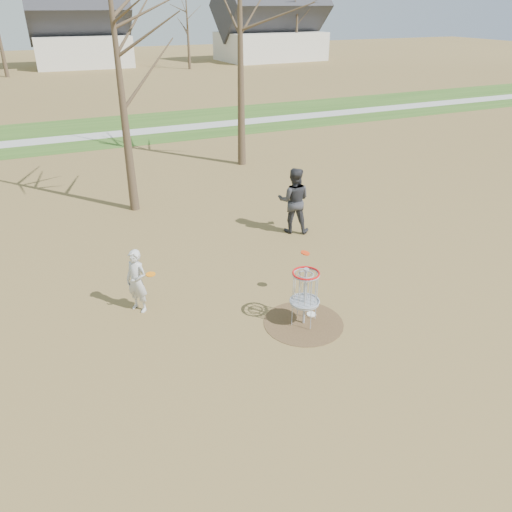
{
  "coord_description": "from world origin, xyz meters",
  "views": [
    {
      "loc": [
        -4.77,
        -8.06,
        6.44
      ],
      "look_at": [
        -0.5,
        1.5,
        1.1
      ],
      "focal_mm": 35.0,
      "sensor_mm": 36.0,
      "label": 1
    }
  ],
  "objects_px": {
    "player_throwing": "(294,201)",
    "player_standing": "(137,281)",
    "disc_grounded": "(311,314)",
    "disc_golf_basket": "(305,288)"
  },
  "relations": [
    {
      "from": "player_throwing",
      "to": "player_standing",
      "type": "bearing_deg",
      "value": 54.85
    },
    {
      "from": "player_standing",
      "to": "disc_grounded",
      "type": "bearing_deg",
      "value": 25.99
    },
    {
      "from": "player_throwing",
      "to": "disc_golf_basket",
      "type": "distance_m",
      "value": 5.06
    },
    {
      "from": "disc_golf_basket",
      "to": "player_standing",
      "type": "bearing_deg",
      "value": 147.52
    },
    {
      "from": "player_standing",
      "to": "player_throwing",
      "type": "height_order",
      "value": "player_throwing"
    },
    {
      "from": "disc_grounded",
      "to": "disc_golf_basket",
      "type": "xyz_separation_m",
      "value": [
        -0.32,
        -0.21,
        0.89
      ]
    },
    {
      "from": "player_throwing",
      "to": "disc_grounded",
      "type": "xyz_separation_m",
      "value": [
        -1.82,
        -4.37,
        -1.0
      ]
    },
    {
      "from": "disc_grounded",
      "to": "player_throwing",
      "type": "bearing_deg",
      "value": 67.37
    },
    {
      "from": "player_throwing",
      "to": "disc_grounded",
      "type": "distance_m",
      "value": 4.84
    },
    {
      "from": "player_throwing",
      "to": "disc_grounded",
      "type": "relative_size",
      "value": 9.31
    }
  ]
}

